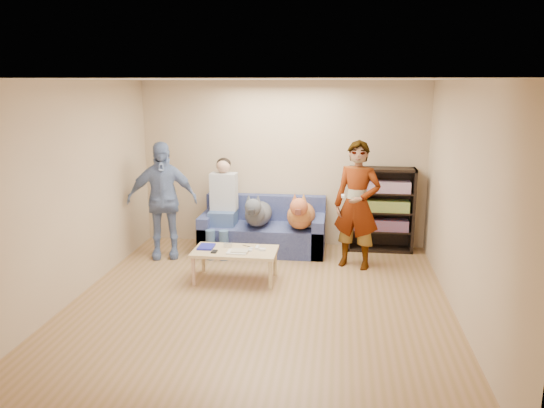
# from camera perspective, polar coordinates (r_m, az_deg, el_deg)

# --- Properties ---
(ground) EXTENTS (5.00, 5.00, 0.00)m
(ground) POSITION_cam_1_polar(r_m,az_deg,el_deg) (6.38, -1.40, -10.78)
(ground) COLOR olive
(ground) RESTS_ON ground
(ceiling) EXTENTS (5.00, 5.00, 0.00)m
(ceiling) POSITION_cam_1_polar(r_m,az_deg,el_deg) (5.84, -1.55, 13.26)
(ceiling) COLOR white
(ceiling) RESTS_ON ground
(wall_back) EXTENTS (4.50, 0.00, 4.50)m
(wall_back) POSITION_cam_1_polar(r_m,az_deg,el_deg) (8.41, 1.13, 4.31)
(wall_back) COLOR tan
(wall_back) RESTS_ON ground
(wall_front) EXTENTS (4.50, 0.00, 4.50)m
(wall_front) POSITION_cam_1_polar(r_m,az_deg,el_deg) (3.62, -7.57, -7.74)
(wall_front) COLOR tan
(wall_front) RESTS_ON ground
(wall_left) EXTENTS (0.00, 5.00, 5.00)m
(wall_left) POSITION_cam_1_polar(r_m,az_deg,el_deg) (6.69, -20.87, 1.17)
(wall_left) COLOR tan
(wall_left) RESTS_ON ground
(wall_right) EXTENTS (0.00, 5.00, 5.00)m
(wall_right) POSITION_cam_1_polar(r_m,az_deg,el_deg) (6.06, 20.05, 0.07)
(wall_right) COLOR tan
(wall_right) RESTS_ON ground
(blanket) EXTENTS (0.38, 0.32, 0.13)m
(blanket) POSITION_cam_1_polar(r_m,az_deg,el_deg) (8.03, 4.05, -2.04)
(blanket) COLOR silver
(blanket) RESTS_ON sofa
(person_standing_right) EXTENTS (0.76, 0.62, 1.80)m
(person_standing_right) POSITION_cam_1_polar(r_m,az_deg,el_deg) (7.47, 9.13, -0.12)
(person_standing_right) COLOR gray
(person_standing_right) RESTS_ON ground
(person_standing_left) EXTENTS (1.09, 0.67, 1.74)m
(person_standing_left) POSITION_cam_1_polar(r_m,az_deg,el_deg) (7.98, -11.73, 0.40)
(person_standing_left) COLOR #7C8BC7
(person_standing_left) RESTS_ON ground
(held_controller) EXTENTS (0.04, 0.12, 0.03)m
(held_controller) POSITION_cam_1_polar(r_m,az_deg,el_deg) (7.23, 7.63, 0.86)
(held_controller) COLOR white
(held_controller) RESTS_ON person_standing_right
(notebook_blue) EXTENTS (0.20, 0.26, 0.03)m
(notebook_blue) POSITION_cam_1_polar(r_m,az_deg,el_deg) (7.13, -7.09, -4.58)
(notebook_blue) COLOR #1C209A
(notebook_blue) RESTS_ON coffee_table
(papers) EXTENTS (0.26, 0.20, 0.02)m
(papers) POSITION_cam_1_polar(r_m,az_deg,el_deg) (6.89, -3.75, -5.17)
(papers) COLOR silver
(papers) RESTS_ON coffee_table
(magazine) EXTENTS (0.22, 0.17, 0.01)m
(magazine) POSITION_cam_1_polar(r_m,az_deg,el_deg) (6.90, -3.48, -5.02)
(magazine) COLOR #B8AB93
(magazine) RESTS_ON coffee_table
(camera_silver) EXTENTS (0.11, 0.06, 0.05)m
(camera_silver) POSITION_cam_1_polar(r_m,az_deg,el_deg) (7.12, -4.76, -4.42)
(camera_silver) COLOR silver
(camera_silver) RESTS_ON coffee_table
(controller_a) EXTENTS (0.04, 0.13, 0.03)m
(controller_a) POSITION_cam_1_polar(r_m,az_deg,el_deg) (7.04, -1.60, -4.69)
(controller_a) COLOR white
(controller_a) RESTS_ON coffee_table
(controller_b) EXTENTS (0.09, 0.06, 0.03)m
(controller_b) POSITION_cam_1_polar(r_m,az_deg,el_deg) (6.95, -1.05, -4.91)
(controller_b) COLOR white
(controller_b) RESTS_ON coffee_table
(headphone_cup_a) EXTENTS (0.07, 0.07, 0.02)m
(headphone_cup_a) POSITION_cam_1_polar(r_m,az_deg,el_deg) (6.94, -2.41, -5.00)
(headphone_cup_a) COLOR silver
(headphone_cup_a) RESTS_ON coffee_table
(headphone_cup_b) EXTENTS (0.07, 0.07, 0.02)m
(headphone_cup_b) POSITION_cam_1_polar(r_m,az_deg,el_deg) (7.01, -2.30, -4.80)
(headphone_cup_b) COLOR silver
(headphone_cup_b) RESTS_ON coffee_table
(pen_orange) EXTENTS (0.13, 0.06, 0.01)m
(pen_orange) POSITION_cam_1_polar(r_m,az_deg,el_deg) (6.85, -4.42, -5.32)
(pen_orange) COLOR orange
(pen_orange) RESTS_ON coffee_table
(pen_black) EXTENTS (0.13, 0.08, 0.01)m
(pen_black) POSITION_cam_1_polar(r_m,az_deg,el_deg) (7.14, -2.77, -4.52)
(pen_black) COLOR black
(pen_black) RESTS_ON coffee_table
(wallet) EXTENTS (0.07, 0.12, 0.02)m
(wallet) POSITION_cam_1_polar(r_m,az_deg,el_deg) (6.93, -6.23, -5.10)
(wallet) COLOR black
(wallet) RESTS_ON coffee_table
(sofa) EXTENTS (1.90, 0.85, 0.82)m
(sofa) POSITION_cam_1_polar(r_m,az_deg,el_deg) (8.27, -0.93, -3.08)
(sofa) COLOR #515B93
(sofa) RESTS_ON ground
(person_seated) EXTENTS (0.40, 0.73, 1.47)m
(person_seated) POSITION_cam_1_polar(r_m,az_deg,el_deg) (8.14, -5.33, 0.17)
(person_seated) COLOR #3F558B
(person_seated) RESTS_ON sofa
(dog_gray) EXTENTS (0.40, 1.24, 0.58)m
(dog_gray) POSITION_cam_1_polar(r_m,az_deg,el_deg) (8.04, -1.57, -0.97)
(dog_gray) COLOR #50525B
(dog_gray) RESTS_ON sofa
(dog_tan) EXTENTS (0.43, 1.17, 0.62)m
(dog_tan) POSITION_cam_1_polar(r_m,az_deg,el_deg) (7.92, 3.11, -1.10)
(dog_tan) COLOR #AA6134
(dog_tan) RESTS_ON sofa
(coffee_table) EXTENTS (1.10, 0.60, 0.42)m
(coffee_table) POSITION_cam_1_polar(r_m,az_deg,el_deg) (7.01, -3.99, -5.31)
(coffee_table) COLOR #D0B880
(coffee_table) RESTS_ON ground
(bookshelf) EXTENTS (1.00, 0.34, 1.30)m
(bookshelf) POSITION_cam_1_polar(r_m,az_deg,el_deg) (8.34, 11.63, -0.38)
(bookshelf) COLOR black
(bookshelf) RESTS_ON ground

